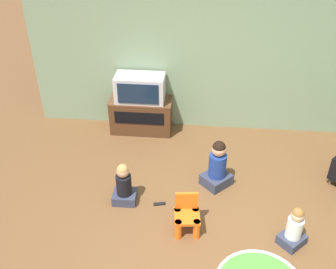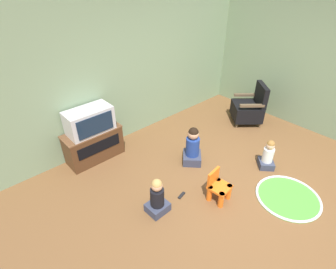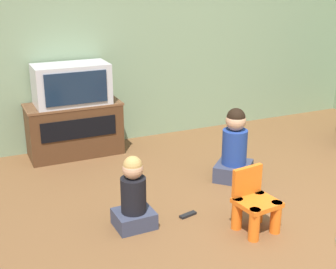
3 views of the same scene
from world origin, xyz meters
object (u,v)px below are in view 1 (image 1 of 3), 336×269
at_px(television, 140,88).
at_px(remote_control, 159,204).
at_px(child_watching_right, 294,229).
at_px(child_watching_center, 217,166).
at_px(child_watching_left, 124,186).
at_px(yellow_kid_chair, 187,217).
at_px(tv_cabinet, 141,114).

height_order(television, remote_control, television).
relative_size(television, child_watching_right, 1.42).
relative_size(child_watching_center, child_watching_right, 1.30).
bearing_deg(child_watching_left, remote_control, -5.09).
height_order(television, yellow_kid_chair, television).
bearing_deg(television, remote_control, -73.98).
height_order(television, child_watching_right, television).
relative_size(child_watching_left, remote_control, 3.72).
distance_m(television, child_watching_right, 3.05).
distance_m(television, remote_control, 1.93).
bearing_deg(remote_control, tv_cabinet, 92.89).
distance_m(tv_cabinet, child_watching_right, 3.01).
height_order(child_watching_left, remote_control, child_watching_left).
distance_m(child_watching_left, child_watching_right, 2.08).
bearing_deg(yellow_kid_chair, child_watching_left, 146.28).
relative_size(child_watching_left, child_watching_right, 1.09).
bearing_deg(remote_control, yellow_kid_chair, -59.39).
bearing_deg(child_watching_center, child_watching_left, 156.44).
xyz_separation_m(tv_cabinet, yellow_kid_chair, (0.86, -2.10, -0.10)).
height_order(child_watching_left, child_watching_right, child_watching_left).
relative_size(television, child_watching_center, 1.09).
bearing_deg(child_watching_right, child_watching_left, 122.64).
bearing_deg(tv_cabinet, remote_control, -74.06).
bearing_deg(child_watching_center, television, 90.12).
xyz_separation_m(television, child_watching_right, (2.06, -2.19, -0.54)).
distance_m(yellow_kid_chair, remote_control, 0.56).
xyz_separation_m(tv_cabinet, remote_control, (0.49, -1.71, -0.29)).
bearing_deg(child_watching_right, television, 90.07).
distance_m(television, child_watching_center, 1.79).
distance_m(tv_cabinet, child_watching_center, 1.73).
bearing_deg(child_watching_left, child_watching_right, -15.51).
bearing_deg(television, tv_cabinet, 90.00).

